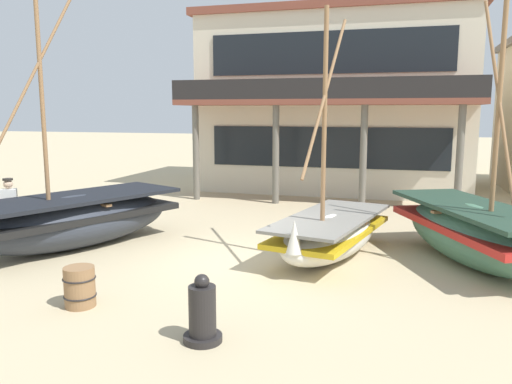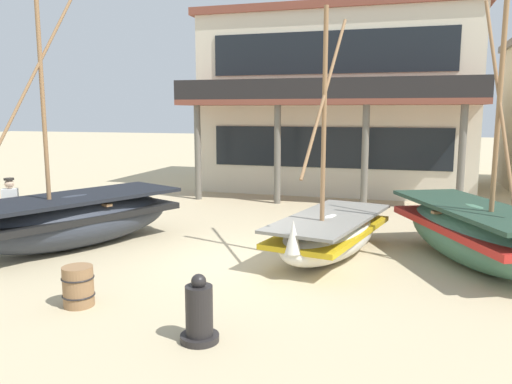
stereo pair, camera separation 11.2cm
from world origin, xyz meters
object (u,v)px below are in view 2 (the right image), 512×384
fishing_boat_far_right (473,232)px  capstan_winch (199,314)px  fishing_boat_near_left (330,233)px  fisherman_by_hull (11,212)px  harbor_building_main (340,102)px  fishing_boat_centre_large (75,218)px  wooden_barrel (78,286)px

fishing_boat_far_right → capstan_winch: 6.74m
fishing_boat_near_left → fishing_boat_far_right: 3.10m
fisherman_by_hull → harbor_building_main: size_ratio=0.15×
capstan_winch → harbor_building_main: harbor_building_main is taller
fishing_boat_centre_large → fishing_boat_far_right: 9.31m
wooden_barrel → capstan_winch: bearing=-15.1°
fishing_boat_centre_large → wooden_barrel: (2.46, -3.35, -0.36)m
fisherman_by_hull → harbor_building_main: (6.50, 12.63, 2.86)m
fisherman_by_hull → wooden_barrel: (4.10, -3.07, -0.48)m
fishing_boat_far_right → fishing_boat_centre_large: bearing=-172.7°
fishing_boat_centre_large → wooden_barrel: 4.17m
harbor_building_main → wooden_barrel: bearing=-98.7°
fishing_boat_near_left → harbor_building_main: 11.92m
fishing_boat_far_right → harbor_building_main: 12.36m
capstan_winch → harbor_building_main: (-0.13, 16.38, 3.28)m
fishing_boat_centre_large → harbor_building_main: 13.60m
capstan_winch → harbor_building_main: 16.71m
fishing_boat_centre_large → fisherman_by_hull: bearing=-170.1°
fishing_boat_centre_large → harbor_building_main: (4.85, 12.35, 2.99)m
capstan_winch → fishing_boat_far_right: bearing=50.8°
fishing_boat_far_right → capstan_winch: bearing=-129.2°
fishing_boat_near_left → capstan_winch: bearing=-103.2°
fishing_boat_near_left → wooden_barrel: bearing=-130.8°
fishing_boat_far_right → wooden_barrel: size_ratio=8.04×
fishing_boat_centre_large → capstan_winch: 6.42m
fishing_boat_far_right → capstan_winch: (-4.25, -5.22, -0.31)m
wooden_barrel → harbor_building_main: (2.40, 15.70, 3.34)m
wooden_barrel → fisherman_by_hull: bearing=143.2°
harbor_building_main → fishing_boat_far_right: bearing=-68.6°
fishing_boat_centre_large → fishing_boat_far_right: size_ratio=1.18×
fisherman_by_hull → capstan_winch: size_ratio=1.65×
capstan_winch → harbor_building_main: size_ratio=0.09×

